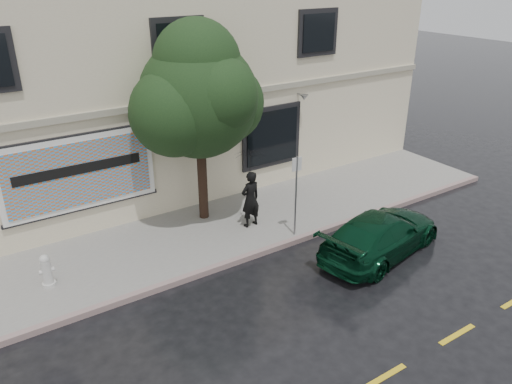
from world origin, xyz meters
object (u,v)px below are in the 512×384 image
car (381,234)px  street_tree (199,99)px  fire_hydrant (47,271)px  pedestrian (250,199)px

car → street_tree: 6.23m
car → fire_hydrant: bearing=57.0°
pedestrian → street_tree: size_ratio=0.32×
car → fire_hydrant: 8.57m
pedestrian → street_tree: street_tree is taller
car → fire_hydrant: (-7.97, 3.15, -0.04)m
car → pedestrian: size_ratio=2.39×
fire_hydrant → street_tree: bearing=15.6°
car → street_tree: (-3.13, 4.31, 3.23)m
fire_hydrant → pedestrian: bearing=1.1°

